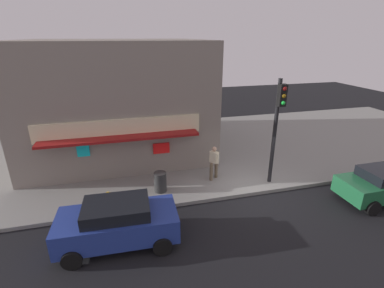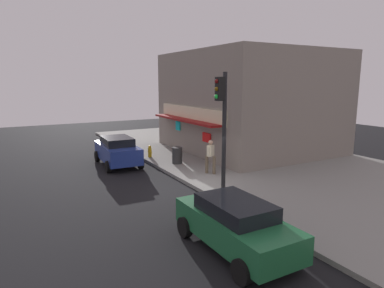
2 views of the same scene
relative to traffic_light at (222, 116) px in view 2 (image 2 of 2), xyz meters
The scene contains 9 objects.
ground_plane 3.56m from the traffic_light, 147.28° to the right, with size 55.21×55.21×0.00m, color black.
sidewalk 6.39m from the traffic_light, 100.77° to the left, with size 36.81×12.12×0.16m, color gray.
corner_building 9.60m from the traffic_light, 135.21° to the left, with size 10.05×9.73×6.44m.
traffic_light is the anchor object (origin of this frame).
fire_hydrant 8.04m from the traffic_light, behind, with size 0.46×0.22×0.72m.
trash_can 5.95m from the traffic_light, behind, with size 0.57×0.57×0.92m, color #2D2D2D.
pedestrian 3.56m from the traffic_light, 157.30° to the left, with size 0.56×0.51×1.70m.
parked_car_blue 7.92m from the traffic_light, 162.16° to the right, with size 4.10×2.13×1.62m.
parked_car_green 5.45m from the traffic_light, 29.37° to the right, with size 4.09×1.93×1.49m.
Camera 2 is at (12.44, -7.12, 4.75)m, focal length 31.63 mm.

